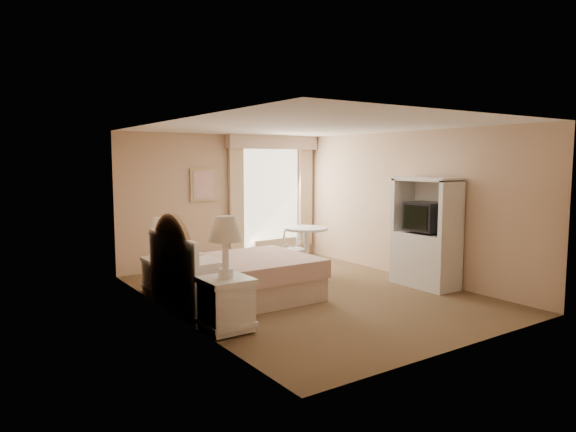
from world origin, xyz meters
TOP-DOWN VIEW (x-y plane):
  - room at (0.00, 0.00)m, footprint 4.21×5.51m
  - window at (1.05, 2.65)m, footprint 2.05×0.22m
  - framed_art at (-0.45, 2.71)m, footprint 0.52×0.04m
  - bed at (-1.12, 0.25)m, footprint 2.09×1.59m
  - nightstand_near at (-1.84, -0.87)m, footprint 0.56×0.56m
  - nightstand_far at (-1.84, 1.30)m, footprint 0.47×0.47m
  - round_table at (0.83, 1.20)m, footprint 0.77×0.77m
  - cafe_chair at (0.70, 1.38)m, footprint 0.46×0.46m
  - armoire at (1.81, -0.68)m, footprint 0.52×1.05m

SIDE VIEW (x-z plane):
  - bed at x=-1.12m, z-range -0.36..1.04m
  - nightstand_far at x=-1.84m, z-range -0.14..0.99m
  - cafe_chair at x=0.70m, z-range 0.06..0.88m
  - nightstand_near at x=-1.84m, z-range -0.16..1.18m
  - round_table at x=0.83m, z-range 0.14..0.95m
  - armoire at x=1.81m, z-range -0.15..1.59m
  - room at x=0.00m, z-range -0.01..2.50m
  - window at x=1.05m, z-range 0.09..2.60m
  - framed_art at x=-0.45m, z-range 1.24..1.86m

